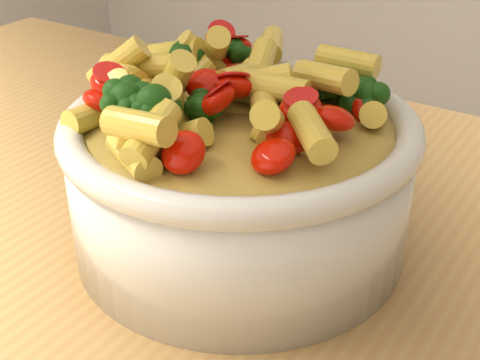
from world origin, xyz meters
The scene contains 3 objects.
table centered at (0.00, 0.00, 0.80)m, with size 1.20×0.80×0.90m.
serving_bowl centered at (0.03, 0.05, 0.96)m, with size 0.26×0.26×0.11m.
pasta_salad centered at (0.03, 0.05, 1.03)m, with size 0.21×0.21×0.05m.
Camera 1 is at (0.27, -0.31, 1.20)m, focal length 50.00 mm.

